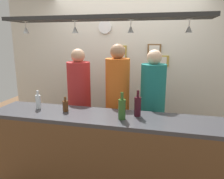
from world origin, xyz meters
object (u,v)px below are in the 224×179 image
object	(u,v)px
person_right_teal_shirt	(153,99)
bottle_wine_dark_red	(138,106)
bottle_champagne_green	(122,109)
picture_frame_lower_pair	(159,61)
bottle_beer_brown_stubby	(65,106)
picture_frame_upper_small	(154,50)
picture_frame_crest	(121,53)
bottle_soda_clear	(38,101)
person_middle_orange_shirt	(117,94)
person_left_red_shirt	(79,94)
wall_clock	(105,27)

from	to	relation	value
person_right_teal_shirt	bottle_wine_dark_red	xyz separation A→B (m)	(-0.13, -0.60, 0.07)
bottle_champagne_green	picture_frame_lower_pair	bearing A→B (deg)	77.16
bottle_beer_brown_stubby	picture_frame_upper_small	bearing A→B (deg)	55.19
person_right_teal_shirt	bottle_wine_dark_red	size ratio (longest dim) A/B	5.66
bottle_beer_brown_stubby	bottle_wine_dark_red	bearing A→B (deg)	2.96
picture_frame_crest	bottle_champagne_green	bearing A→B (deg)	-78.06
bottle_soda_clear	bottle_champagne_green	world-z (taller)	bottle_champagne_green
person_middle_orange_shirt	bottle_beer_brown_stubby	world-z (taller)	person_middle_orange_shirt
person_right_teal_shirt	picture_frame_lower_pair	size ratio (longest dim) A/B	5.66
person_right_teal_shirt	bottle_soda_clear	xyz separation A→B (m)	(-1.38, -0.62, 0.05)
bottle_soda_clear	picture_frame_crest	xyz separation A→B (m)	(0.78, 1.35, 0.52)
person_right_teal_shirt	bottle_champagne_green	distance (m)	0.79
bottle_champagne_green	picture_frame_lower_pair	distance (m)	1.55
person_left_red_shirt	picture_frame_crest	size ratio (longest dim) A/B	6.53
person_left_red_shirt	person_right_teal_shirt	bearing A→B (deg)	0.00
person_middle_orange_shirt	bottle_champagne_green	size ratio (longest dim) A/B	5.89
picture_frame_lower_pair	bottle_champagne_green	bearing A→B (deg)	-102.84
person_right_teal_shirt	wall_clock	size ratio (longest dim) A/B	7.71
picture_frame_lower_pair	picture_frame_upper_small	distance (m)	0.21
person_middle_orange_shirt	bottle_wine_dark_red	xyz separation A→B (m)	(0.36, -0.60, 0.03)
picture_frame_crest	wall_clock	xyz separation A→B (m)	(-0.28, -0.01, 0.43)
bottle_wine_dark_red	picture_frame_crest	world-z (taller)	picture_frame_crest
person_left_red_shirt	picture_frame_upper_small	xyz separation A→B (m)	(1.04, 0.73, 0.64)
person_right_teal_shirt	bottle_champagne_green	xyz separation A→B (m)	(-0.29, -0.73, 0.07)
person_right_teal_shirt	bottle_soda_clear	size ratio (longest dim) A/B	7.38
bottle_beer_brown_stubby	bottle_wine_dark_red	distance (m)	0.87
picture_frame_lower_pair	picture_frame_crest	bearing A→B (deg)	180.00
wall_clock	picture_frame_upper_small	bearing A→B (deg)	0.43
picture_frame_lower_pair	wall_clock	bearing A→B (deg)	-179.61
person_left_red_shirt	picture_frame_lower_pair	distance (m)	1.42
bottle_wine_dark_red	wall_clock	world-z (taller)	wall_clock
person_left_red_shirt	picture_frame_upper_small	size ratio (longest dim) A/B	7.71
person_left_red_shirt	person_right_teal_shirt	distance (m)	1.08
person_right_teal_shirt	picture_frame_crest	bearing A→B (deg)	129.23
picture_frame_upper_small	wall_clock	distance (m)	0.91
bottle_champagne_green	bottle_beer_brown_stubby	size ratio (longest dim) A/B	1.67
picture_frame_crest	person_middle_orange_shirt	bearing A→B (deg)	-82.30
person_right_teal_shirt	bottle_soda_clear	bearing A→B (deg)	-155.73
person_middle_orange_shirt	bottle_soda_clear	distance (m)	1.08
person_left_red_shirt	bottle_wine_dark_red	xyz separation A→B (m)	(0.95, -0.60, 0.07)
picture_frame_lower_pair	wall_clock	world-z (taller)	wall_clock
person_middle_orange_shirt	wall_clock	bearing A→B (deg)	117.73
bottle_soda_clear	bottle_beer_brown_stubby	distance (m)	0.38
bottle_champagne_green	picture_frame_crest	xyz separation A→B (m)	(-0.31, 1.46, 0.50)
bottle_champagne_green	bottle_wine_dark_red	size ratio (longest dim) A/B	1.00
bottle_soda_clear	picture_frame_upper_small	size ratio (longest dim) A/B	1.05
picture_frame_crest	bottle_soda_clear	bearing A→B (deg)	-120.06
person_right_teal_shirt	bottle_champagne_green	size ratio (longest dim) A/B	5.66
picture_frame_crest	picture_frame_lower_pair	bearing A→B (deg)	0.00
bottle_champagne_green	bottle_wine_dark_red	world-z (taller)	same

